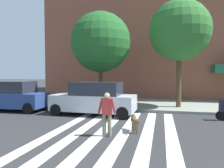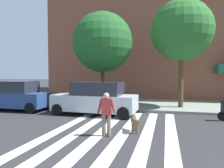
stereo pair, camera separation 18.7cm
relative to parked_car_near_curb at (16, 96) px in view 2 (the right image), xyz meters
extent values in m
plane|color=#2B2B2D|center=(6.52, -4.41, -0.90)|extent=(160.00, 160.00, 0.00)
cube|color=gray|center=(6.52, 4.39, -0.83)|extent=(80.00, 6.00, 0.15)
cube|color=silver|center=(5.11, -4.41, -0.90)|extent=(0.45, 11.00, 0.01)
cube|color=silver|center=(6.01, -4.41, -0.90)|extent=(0.45, 11.00, 0.01)
cube|color=silver|center=(6.91, -4.41, -0.90)|extent=(0.45, 11.00, 0.01)
cube|color=silver|center=(7.81, -4.41, -0.90)|extent=(0.45, 11.00, 0.01)
cube|color=silver|center=(8.71, -4.41, -0.90)|extent=(0.45, 11.00, 0.01)
cube|color=silver|center=(9.61, -4.41, -0.90)|extent=(0.45, 11.00, 0.01)
cube|color=navy|center=(-0.04, 0.00, -0.20)|extent=(4.36, 1.99, 0.90)
cube|color=#232833|center=(0.13, 0.00, 0.62)|extent=(2.26, 1.70, 0.74)
cylinder|color=black|center=(-1.74, 0.78, -0.57)|extent=(0.67, 0.24, 0.66)
cylinder|color=black|center=(1.65, -0.78, -0.57)|extent=(0.67, 0.24, 0.66)
cylinder|color=black|center=(1.59, 0.90, -0.57)|extent=(0.67, 0.24, 0.66)
cube|color=#B5BDC6|center=(5.41, 0.00, -0.20)|extent=(4.84, 2.11, 0.90)
cube|color=#232833|center=(5.60, -0.01, 0.61)|extent=(2.82, 1.81, 0.73)
cylinder|color=black|center=(3.47, -0.83, -0.57)|extent=(0.67, 0.24, 0.66)
cylinder|color=black|center=(3.53, 0.96, -0.57)|extent=(0.67, 0.24, 0.66)
cylinder|color=black|center=(7.29, -0.96, -0.57)|extent=(0.67, 0.24, 0.66)
cylinder|color=black|center=(7.35, 0.83, -0.57)|extent=(0.67, 0.24, 0.66)
cylinder|color=black|center=(12.14, -0.02, -0.66)|extent=(0.49, 0.19, 0.48)
cube|color=black|center=(12.19, -0.01, -0.16)|extent=(0.25, 0.31, 0.60)
cylinder|color=black|center=(12.19, -0.01, 0.19)|extent=(0.13, 0.50, 0.04)
cylinder|color=#4C3823|center=(5.04, 2.70, 0.88)|extent=(0.28, 0.28, 3.27)
sphere|color=#1E5623|center=(5.04, 2.70, 3.67)|extent=(4.20, 4.20, 4.20)
cylinder|color=#4C3823|center=(10.34, 3.09, 1.22)|extent=(0.32, 0.32, 3.95)
sphere|color=#286628|center=(10.34, 3.09, 4.30)|extent=(4.00, 4.00, 4.00)
cylinder|color=#6B6051|center=(7.16, -3.96, -0.49)|extent=(0.18, 0.18, 0.82)
cylinder|color=#6B6051|center=(7.35, -3.92, -0.49)|extent=(0.18, 0.18, 0.82)
cube|color=maroon|center=(7.25, -3.94, 0.22)|extent=(0.43, 0.32, 0.60)
cylinder|color=maroon|center=(7.02, -4.00, 0.25)|extent=(0.24, 0.14, 0.57)
cylinder|color=maroon|center=(7.49, -3.88, 0.25)|extent=(0.24, 0.14, 0.57)
sphere|color=tan|center=(7.25, -3.94, 0.63)|extent=(0.27, 0.27, 0.22)
cylinder|color=brown|center=(8.19, -3.14, -0.45)|extent=(0.42, 0.73, 0.26)
sphere|color=brown|center=(8.09, -2.72, -0.35)|extent=(0.24, 0.24, 0.20)
cylinder|color=brown|center=(8.30, -3.57, -0.40)|extent=(0.09, 0.24, 0.16)
cylinder|color=brown|center=(8.07, -2.92, -0.74)|extent=(0.07, 0.07, 0.32)
cylinder|color=brown|center=(8.20, -2.88, -0.74)|extent=(0.07, 0.07, 0.32)
cylinder|color=brown|center=(8.18, -3.39, -0.74)|extent=(0.07, 0.07, 0.32)
cylinder|color=brown|center=(8.32, -3.35, -0.74)|extent=(0.07, 0.07, 0.32)
camera|label=1|loc=(9.23, -11.38, 1.42)|focal=33.32mm
camera|label=2|loc=(9.41, -11.33, 1.42)|focal=33.32mm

